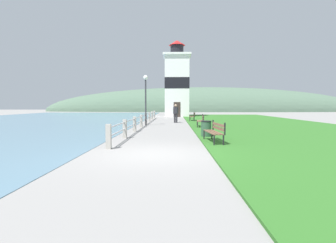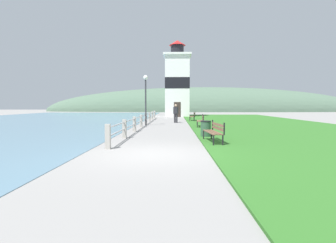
# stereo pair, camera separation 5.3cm
# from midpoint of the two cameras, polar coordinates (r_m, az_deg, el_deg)

# --- Properties ---
(ground_plane) EXTENTS (160.00, 160.00, 0.00)m
(ground_plane) POSITION_cam_midpoint_polar(r_m,az_deg,el_deg) (8.71, -3.23, -7.15)
(ground_plane) COLOR gray
(grass_verge) EXTENTS (12.00, 40.75, 0.06)m
(grass_verge) POSITION_cam_midpoint_polar(r_m,az_deg,el_deg) (23.30, 19.29, -0.50)
(grass_verge) COLOR #2D6623
(grass_verge) RESTS_ON ground_plane
(water_strip) EXTENTS (24.00, 65.20, 0.01)m
(water_strip) POSITION_cam_midpoint_polar(r_m,az_deg,el_deg) (26.80, -32.78, -0.41)
(water_strip) COLOR slate
(water_strip) RESTS_ON ground_plane
(seawall_railing) EXTENTS (0.18, 22.27, 0.92)m
(seawall_railing) POSITION_cam_midpoint_polar(r_m,az_deg,el_deg) (20.75, -5.39, 0.58)
(seawall_railing) COLOR #A8A399
(seawall_railing) RESTS_ON ground_plane
(park_bench_near) EXTENTS (0.65, 2.00, 0.94)m
(park_bench_near) POSITION_cam_midpoint_polar(r_m,az_deg,el_deg) (11.33, 10.07, -1.94)
(park_bench_near) COLOR brown
(park_bench_near) RESTS_ON ground_plane
(park_bench_midway) EXTENTS (0.60, 1.91, 0.94)m
(park_bench_midway) POSITION_cam_midpoint_polar(r_m,az_deg,el_deg) (19.06, 7.15, 0.33)
(park_bench_midway) COLOR brown
(park_bench_midway) RESTS_ON ground_plane
(park_bench_far) EXTENTS (0.70, 1.76, 0.94)m
(park_bench_far) POSITION_cam_midpoint_polar(r_m,az_deg,el_deg) (26.29, 5.39, 1.25)
(park_bench_far) COLOR brown
(park_bench_far) RESTS_ON ground_plane
(lighthouse) EXTENTS (3.78, 3.78, 10.51)m
(lighthouse) POSITION_cam_midpoint_polar(r_m,az_deg,el_deg) (36.83, 1.91, 8.42)
(lighthouse) COLOR white
(lighthouse) RESTS_ON ground_plane
(person_strolling) EXTENTS (0.46, 0.35, 1.68)m
(person_strolling) POSITION_cam_midpoint_polar(r_m,az_deg,el_deg) (23.80, 1.62, 1.91)
(person_strolling) COLOR #28282D
(person_strolling) RESTS_ON ground_plane
(trash_bin) EXTENTS (0.54, 0.54, 0.84)m
(trash_bin) POSITION_cam_midpoint_polar(r_m,az_deg,el_deg) (13.22, 8.19, -1.63)
(trash_bin) COLOR #2D5138
(trash_bin) RESTS_ON ground_plane
(lamp_post) EXTENTS (0.36, 0.36, 3.96)m
(lamp_post) POSITION_cam_midpoint_polar(r_m,az_deg,el_deg) (20.90, -4.97, 6.67)
(lamp_post) COLOR #333338
(lamp_post) RESTS_ON ground_plane
(distant_hillside) EXTENTS (80.00, 16.00, 12.00)m
(distant_hillside) POSITION_cam_midpoint_polar(r_m,az_deg,el_deg) (66.12, 7.74, 2.21)
(distant_hillside) COLOR #4C6651
(distant_hillside) RESTS_ON ground_plane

